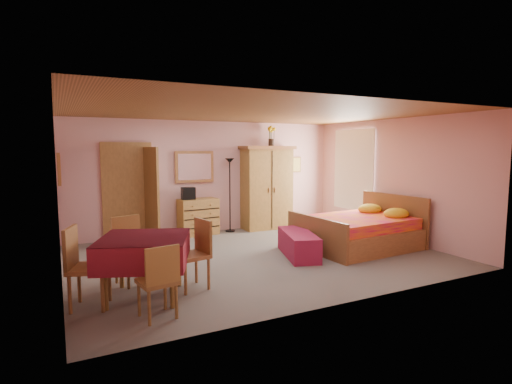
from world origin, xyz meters
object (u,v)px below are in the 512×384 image
wardrobe (267,188)px  sunflower_vase (271,136)px  chair_north (133,250)px  chair_west (89,267)px  bench (298,244)px  chest_of_drawers (198,217)px  wall_mirror (195,167)px  bed (357,223)px  floor_lamp (230,195)px  chair_south (157,281)px  dining_table (145,267)px  stereo (188,193)px  chair_east (191,255)px

wardrobe → sunflower_vase: sunflower_vase is taller
chair_north → chair_west: bearing=28.1°
bench → chair_north: chair_north is taller
chest_of_drawers → sunflower_vase: bearing=-4.4°
wall_mirror → bed: size_ratio=0.42×
bed → floor_lamp: bearing=119.1°
sunflower_vase → bed: size_ratio=0.22×
bench → chair_west: size_ratio=1.30×
wall_mirror → floor_lamp: 1.06m
bench → chair_south: bearing=-152.3°
sunflower_vase → bed: 3.16m
dining_table → chair_north: size_ratio=1.14×
wardrobe → chair_north: 4.57m
bed → chair_west: chair_west is taller
dining_table → floor_lamp: bearing=52.0°
chest_of_drawers → bench: 2.78m
wall_mirror → dining_table: size_ratio=0.82×
stereo → chair_south: bearing=-111.8°
chest_of_drawers → chair_north: chair_north is taller
wardrobe → wall_mirror: bearing=173.0°
chest_of_drawers → chair_south: chair_south is taller
chest_of_drawers → wall_mirror: wall_mirror is taller
stereo → chair_east: 3.52m
chest_of_drawers → bench: chest_of_drawers is taller
chair_west → wall_mirror: bearing=163.9°
chest_of_drawers → floor_lamp: (0.79, 0.02, 0.45)m
wardrobe → chair_north: (-3.65, -2.70, -0.53)m
floor_lamp → chair_south: floor_lamp is taller
wall_mirror → chair_south: 4.83m
wardrobe → chair_east: 4.48m
wardrobe → chair_north: wardrobe is taller
bed → chair_west: bearing=-173.5°
wall_mirror → stereo: bearing=-136.7°
bench → chair_east: bearing=-161.1°
chair_south → chair_west: size_ratio=0.87×
dining_table → chair_north: bearing=93.4°
floor_lamp → chair_south: (-2.66, -4.12, -0.43)m
dining_table → chair_north: chair_north is taller
wall_mirror → chair_south: (-1.87, -4.31, -1.11)m
dining_table → chair_south: 0.72m
stereo → wardrobe: 1.98m
wall_mirror → chair_south: bearing=-113.6°
bed → sunflower_vase: bearing=98.4°
chair_west → wardrobe: bearing=147.1°
wall_mirror → chair_north: (-1.91, -2.95, -1.06)m
wall_mirror → sunflower_vase: (1.90, -0.20, 0.72)m
wardrobe → bench: bearing=-104.1°
chest_of_drawers → bench: size_ratio=0.66×
dining_table → chair_north: (-0.04, 0.64, 0.08)m
sunflower_vase → chair_east: (-3.13, -3.36, -1.79)m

